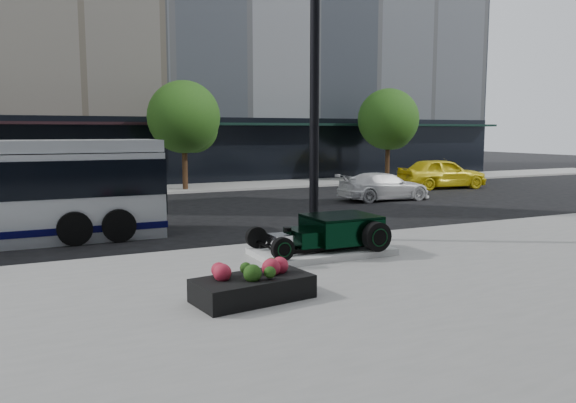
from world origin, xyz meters
name	(u,v)px	position (x,y,z in m)	size (l,w,h in m)	color
ground	(265,232)	(0.00, 0.00, 0.00)	(120.00, 120.00, 0.00)	black
sidewalk_near	(542,341)	(0.00, -10.50, 0.06)	(70.00, 17.00, 0.12)	gray
sidewalk_far	(162,189)	(0.00, 14.00, 0.06)	(70.00, 4.00, 0.12)	gray
street_trees	(186,120)	(1.15, 13.07, 3.77)	(29.80, 3.80, 5.70)	black
display_plinth	(322,251)	(-0.19, -4.09, 0.20)	(3.40, 1.80, 0.15)	silver
hot_rod	(334,231)	(0.14, -4.09, 0.70)	(3.22, 2.00, 0.81)	black
info_plaque	(276,271)	(-2.15, -5.60, 0.24)	(0.45, 0.37, 0.31)	silver
lamppost	(314,96)	(0.58, -2.20, 4.15)	(0.48, 0.48, 8.72)	black
flower_planter	(253,286)	(-3.18, -6.87, 0.37)	(2.25, 1.34, 0.69)	black
white_sedan	(384,186)	(8.29, 5.26, 0.64)	(1.78, 4.39, 1.27)	white
yellow_taxi	(442,173)	(14.38, 8.37, 0.85)	(2.00, 4.97, 1.69)	yellow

